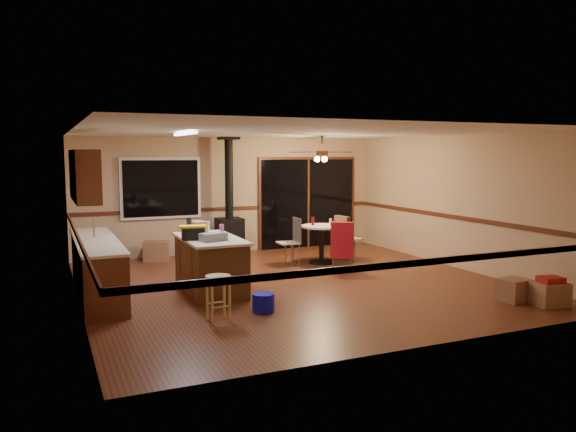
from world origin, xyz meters
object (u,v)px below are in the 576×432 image
wood_stove (229,223)px  dining_table (321,238)px  chair_right (343,233)px  box_corner_a (550,294)px  bar_stool (218,298)px  toolbox_black (193,234)px  box_corner_b (514,290)px  chair_near (342,240)px  kitchen_island (210,265)px  box_under_window (156,251)px  chair_left (293,236)px  blue_bucket (263,303)px  toolbox_grey (213,237)px

wood_stove → dining_table: bearing=-47.3°
chair_right → box_corner_a: bearing=-75.7°
dining_table → bar_stool: bearing=-135.7°
toolbox_black → box_corner_b: 5.01m
chair_near → toolbox_black: bearing=-166.6°
dining_table → box_corner_b: size_ratio=1.95×
toolbox_black → dining_table: 3.49m
kitchen_island → chair_near: 2.84m
box_corner_b → box_under_window: bearing=128.7°
bar_stool → chair_left: size_ratio=1.21×
box_corner_a → toolbox_black: bearing=150.3°
kitchen_island → dining_table: (2.76, 1.47, 0.08)m
toolbox_black → chair_right: (3.59, 1.62, -0.40)m
blue_bucket → box_corner_a: bearing=-19.3°
blue_bucket → box_corner_a: (4.00, -1.40, 0.04)m
chair_near → box_corner_b: size_ratio=1.64×
bar_stool → dining_table: size_ratio=0.75×
kitchen_island → chair_right: 3.61m
wood_stove → box_corner_b: size_ratio=5.91×
chair_near → box_corner_a: bearing=-64.8°
kitchen_island → wood_stove: wood_stove is taller
dining_table → kitchen_island: bearing=-152.0°
toolbox_black → box_corner_a: (4.68, -2.67, -0.82)m
wood_stove → blue_bucket: bearing=-101.8°
toolbox_grey → toolbox_black: 0.35m
dining_table → box_corner_a: dining_table is taller
chair_near → box_under_window: chair_near is taller
toolbox_grey → toolbox_black: bearing=137.6°
toolbox_grey → blue_bucket: toolbox_grey is taller
chair_near → kitchen_island: bearing=-167.6°
toolbox_black → chair_left: size_ratio=0.68×
toolbox_grey → box_under_window: size_ratio=0.78×
blue_bucket → box_corner_b: bearing=-14.9°
dining_table → chair_near: (0.01, -0.86, 0.07)m
kitchen_island → box_corner_a: size_ratio=3.65×
kitchen_island → blue_bucket: (0.37, -1.39, -0.32)m
chair_left → chair_near: bearing=-57.8°
chair_left → box_corner_b: (1.92, -3.95, -0.42)m
chair_near → chair_right: size_ratio=1.00×
chair_right → toolbox_black: bearing=-155.7°
kitchen_island → toolbox_grey: size_ratio=4.22×
box_under_window → toolbox_black: bearing=-90.2°
blue_bucket → toolbox_black: bearing=118.2°
dining_table → box_corner_a: (1.61, -4.26, -0.35)m
chair_left → chair_near: (0.60, -0.95, 0.01)m
chair_right → box_corner_b: 3.98m
bar_stool → dining_table: (3.10, 3.03, 0.22)m
kitchen_island → box_under_window: (-0.30, 3.10, -0.25)m
box_corner_a → dining_table: bearing=110.7°
box_under_window → kitchen_island: bearing=-84.5°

